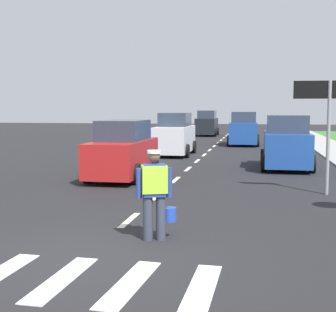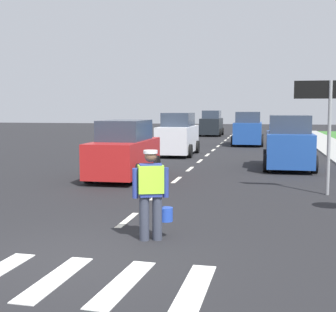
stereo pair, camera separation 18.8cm
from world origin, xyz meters
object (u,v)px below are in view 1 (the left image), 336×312
lane_direction_sign (320,109)px  car_outgoing_far (244,130)px  road_worker (155,190)px  car_oncoming_lead (123,151)px  car_oncoming_third (207,124)px  car_parked_far (286,144)px  car_oncoming_second (175,136)px

lane_direction_sign → car_outgoing_far: bearing=98.1°
road_worker → car_oncoming_lead: 8.06m
road_worker → car_oncoming_third: (-2.61, 34.34, 0.12)m
car_oncoming_lead → car_parked_far: bearing=32.8°
car_parked_far → car_oncoming_lead: bearing=-147.2°
road_worker → car_parked_far: (3.00, 11.29, 0.07)m
lane_direction_sign → car_oncoming_second: size_ratio=0.76×
car_outgoing_far → car_oncoming_third: bearing=108.6°
lane_direction_sign → car_parked_far: bearing=95.4°
car_parked_far → car_oncoming_third: bearing=103.7°
lane_direction_sign → car_outgoing_far: lane_direction_sign is taller
car_parked_far → car_oncoming_second: bearing=138.3°
car_oncoming_lead → car_oncoming_second: bearing=87.5°
car_outgoing_far → road_worker: bearing=-92.3°
car_oncoming_third → lane_direction_sign: bearing=-77.9°
car_oncoming_lead → car_oncoming_second: (0.38, 8.52, 0.09)m
car_oncoming_lead → car_oncoming_third: 26.77m
road_worker → lane_direction_sign: size_ratio=0.52×
car_oncoming_second → car_parked_far: size_ratio=1.09×
car_parked_far → road_worker: bearing=-104.9°
car_oncoming_lead → car_oncoming_third: size_ratio=1.02×
car_oncoming_second → car_outgoing_far: size_ratio=0.99×
car_oncoming_second → car_oncoming_third: 18.25m
car_parked_far → car_outgoing_far: car_outgoing_far is taller
road_worker → car_outgoing_far: (0.97, 23.68, 0.10)m
car_oncoming_second → car_oncoming_third: car_oncoming_third is taller
car_parked_far → car_oncoming_third: (-5.61, 23.05, 0.05)m
car_oncoming_second → car_oncoming_third: size_ratio=1.01×
road_worker → car_outgoing_far: bearing=87.7°
car_oncoming_lead → car_outgoing_far: size_ratio=1.00×
lane_direction_sign → car_oncoming_second: bearing=119.3°
road_worker → car_oncoming_lead: car_oncoming_lead is taller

